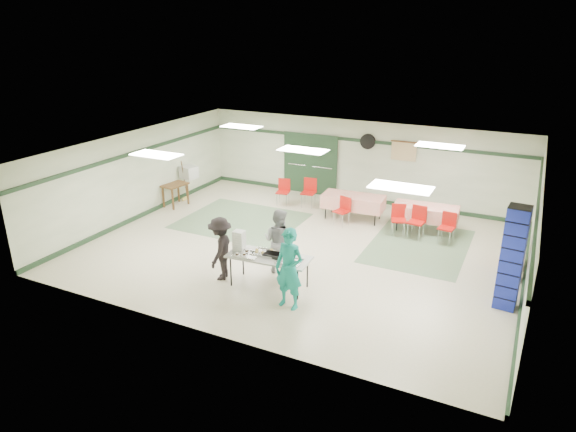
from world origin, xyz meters
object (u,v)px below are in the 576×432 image
at_px(chair_d, 343,208).
at_px(printer_table, 175,187).
at_px(crate_stack_blue_a, 513,252).
at_px(dining_table_a, 426,212).
at_px(chair_loose_b, 284,189).
at_px(volunteer_grey, 279,241).
at_px(volunteer_dark, 221,249).
at_px(chair_a, 418,218).
at_px(volunteer_teal, 289,269).
at_px(chair_c, 448,224).
at_px(dining_table_b, 353,201).
at_px(crate_stack_blue_b, 512,258).
at_px(chair_loose_a, 309,189).
at_px(broom, 184,180).
at_px(crate_stack_red, 515,246).
at_px(office_printer, 189,172).
at_px(chair_b, 399,216).
at_px(serving_table, 269,258).

height_order(chair_d, printer_table, chair_d).
bearing_deg(printer_table, crate_stack_blue_a, 3.55).
bearing_deg(dining_table_a, chair_loose_b, 172.19).
relative_size(volunteer_grey, chair_loose_b, 1.85).
bearing_deg(volunteer_dark, chair_a, 126.89).
bearing_deg(crate_stack_blue_a, volunteer_grey, -157.99).
xyz_separation_m(volunteer_teal, volunteer_dark, (-2.00, 0.47, -0.13)).
bearing_deg(chair_c, chair_d, -171.95).
relative_size(volunteer_grey, chair_a, 1.76).
distance_m(chair_c, crate_stack_blue_a, 2.34).
height_order(dining_table_b, chair_a, chair_a).
distance_m(chair_c, crate_stack_blue_b, 3.51).
xyz_separation_m(chair_a, crate_stack_blue_a, (2.56, -1.56, 0.12)).
bearing_deg(chair_loose_a, volunteer_dark, -93.60).
bearing_deg(volunteer_grey, dining_table_a, -119.95).
bearing_deg(chair_loose_a, broom, -168.09).
bearing_deg(chair_loose_b, crate_stack_red, -24.12).
relative_size(chair_loose_b, broom, 0.63).
bearing_deg(office_printer, volunteer_dark, -34.70).
distance_m(crate_stack_blue_b, broom, 10.75).
distance_m(dining_table_a, chair_b, 0.86).
xyz_separation_m(chair_b, chair_loose_a, (-3.24, 1.06, 0.04)).
height_order(volunteer_dark, chair_a, volunteer_dark).
relative_size(chair_loose_a, office_printer, 1.81).
xyz_separation_m(chair_c, crate_stack_red, (1.74, -0.80, 0.00)).
relative_size(dining_table_b, broom, 1.39).
bearing_deg(chair_b, dining_table_b, 141.40).
xyz_separation_m(volunteer_teal, chair_loose_a, (-2.22, 6.05, -0.31)).
bearing_deg(printer_table, crate_stack_blue_b, -4.21).
bearing_deg(chair_d, crate_stack_red, 6.97).
bearing_deg(chair_b, dining_table_a, 23.12).
xyz_separation_m(dining_table_b, printer_table, (-5.64, -1.41, 0.06)).
relative_size(chair_c, chair_loose_a, 0.91).
bearing_deg(crate_stack_red, dining_table_a, 150.86).
distance_m(volunteer_grey, chair_loose_a, 4.84).
bearing_deg(office_printer, crate_stack_blue_b, -3.62).
xyz_separation_m(volunteer_grey, chair_b, (1.98, 3.61, -0.26)).
distance_m(chair_b, printer_table, 7.25).
xyz_separation_m(crate_stack_blue_a, office_printer, (-10.30, 1.49, 0.27)).
height_order(chair_d, crate_stack_blue_a, crate_stack_blue_a).
bearing_deg(chair_c, serving_table, -117.91).
bearing_deg(crate_stack_blue_a, volunteer_dark, -154.18).
distance_m(chair_d, chair_loose_a, 1.90).
bearing_deg(chair_c, volunteer_dark, -126.13).
relative_size(crate_stack_red, crate_stack_blue_b, 0.46).
distance_m(volunteer_grey, dining_table_a, 4.93).
height_order(volunteer_grey, printer_table, volunteer_grey).
bearing_deg(volunteer_grey, printer_table, -25.80).
bearing_deg(volunteer_grey, volunteer_dark, 43.03).
bearing_deg(broom, serving_table, -27.79).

